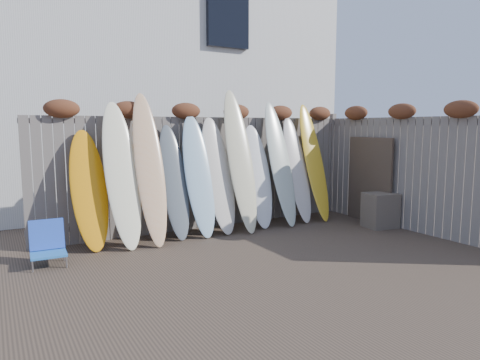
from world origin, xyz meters
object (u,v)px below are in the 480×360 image
beach_chair (48,244)px  lattice_panel (369,180)px  wooden_crate (380,210)px  surfboard_0 (89,190)px

beach_chair → lattice_panel: 5.72m
wooden_crate → lattice_panel: bearing=67.5°
wooden_crate → beach_chair: bearing=172.0°
wooden_crate → lattice_panel: size_ratio=0.39×
lattice_panel → surfboard_0: (-5.04, 0.79, 0.08)m
beach_chair → surfboard_0: (0.65, 0.47, 0.63)m
beach_chair → wooden_crate: size_ratio=0.93×
beach_chair → wooden_crate: 5.55m
lattice_panel → surfboard_0: surfboard_0 is taller
beach_chair → lattice_panel: lattice_panel is taller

